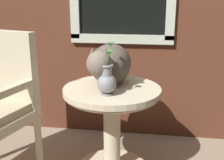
% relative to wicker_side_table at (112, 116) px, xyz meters
% --- Properties ---
extents(wicker_side_table, '(0.62, 0.62, 0.60)m').
position_rel_wicker_side_table_xyz_m(wicker_side_table, '(0.00, 0.00, 0.00)').
color(wicker_side_table, beige).
rests_on(wicker_side_table, ground_plane).
extents(cat, '(0.31, 0.62, 0.27)m').
position_rel_wicker_side_table_xyz_m(cat, '(-0.03, 0.07, 0.33)').
color(cat, brown).
rests_on(cat, wicker_side_table).
extents(pewter_vase_with_ivy, '(0.11, 0.12, 0.30)m').
position_rel_wicker_side_table_xyz_m(pewter_vase_with_ivy, '(-0.01, -0.14, 0.28)').
color(pewter_vase_with_ivy, gray).
rests_on(pewter_vase_with_ivy, wicker_side_table).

